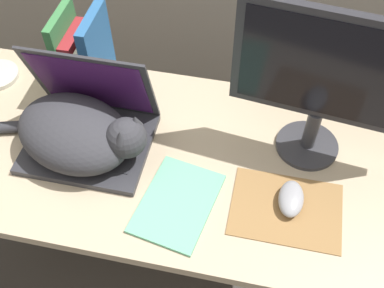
{
  "coord_description": "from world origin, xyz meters",
  "views": [
    {
      "loc": [
        0.29,
        -0.44,
        1.75
      ],
      "look_at": [
        0.14,
        0.28,
        0.85
      ],
      "focal_mm": 45.0,
      "sensor_mm": 36.0,
      "label": 1
    }
  ],
  "objects_px": {
    "book_row": "(84,58)",
    "external_monitor": "(326,79)",
    "notepad": "(177,203)",
    "computer_mouse": "(291,199)",
    "laptop": "(90,125)",
    "cat": "(79,133)"
  },
  "relations": [
    {
      "from": "external_monitor",
      "to": "notepad",
      "type": "height_order",
      "value": "external_monitor"
    },
    {
      "from": "cat",
      "to": "external_monitor",
      "type": "height_order",
      "value": "external_monitor"
    },
    {
      "from": "laptop",
      "to": "cat",
      "type": "height_order",
      "value": "laptop"
    },
    {
      "from": "laptop",
      "to": "computer_mouse",
      "type": "height_order",
      "value": "laptop"
    },
    {
      "from": "book_row",
      "to": "notepad",
      "type": "xyz_separation_m",
      "value": [
        0.34,
        -0.34,
        -0.11
      ]
    },
    {
      "from": "notepad",
      "to": "book_row",
      "type": "bearing_deg",
      "value": 135.23
    },
    {
      "from": "computer_mouse",
      "to": "notepad",
      "type": "xyz_separation_m",
      "value": [
        -0.27,
        -0.06,
        -0.02
      ]
    },
    {
      "from": "cat",
      "to": "notepad",
      "type": "relative_size",
      "value": 1.67
    },
    {
      "from": "cat",
      "to": "laptop",
      "type": "bearing_deg",
      "value": 79.39
    },
    {
      "from": "book_row",
      "to": "external_monitor",
      "type": "bearing_deg",
      "value": -8.45
    },
    {
      "from": "computer_mouse",
      "to": "book_row",
      "type": "distance_m",
      "value": 0.68
    },
    {
      "from": "external_monitor",
      "to": "computer_mouse",
      "type": "relative_size",
      "value": 4.2
    },
    {
      "from": "computer_mouse",
      "to": "notepad",
      "type": "bearing_deg",
      "value": -167.73
    },
    {
      "from": "notepad",
      "to": "computer_mouse",
      "type": "bearing_deg",
      "value": 12.27
    },
    {
      "from": "external_monitor",
      "to": "computer_mouse",
      "type": "xyz_separation_m",
      "value": [
        -0.03,
        -0.19,
        -0.22
      ]
    },
    {
      "from": "computer_mouse",
      "to": "cat",
      "type": "bearing_deg",
      "value": 174.87
    },
    {
      "from": "computer_mouse",
      "to": "book_row",
      "type": "bearing_deg",
      "value": 155.21
    },
    {
      "from": "laptop",
      "to": "computer_mouse",
      "type": "distance_m",
      "value": 0.55
    },
    {
      "from": "book_row",
      "to": "notepad",
      "type": "relative_size",
      "value": 0.98
    },
    {
      "from": "cat",
      "to": "book_row",
      "type": "distance_m",
      "value": 0.24
    },
    {
      "from": "laptop",
      "to": "external_monitor",
      "type": "distance_m",
      "value": 0.61
    },
    {
      "from": "laptop",
      "to": "book_row",
      "type": "distance_m",
      "value": 0.21
    }
  ]
}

